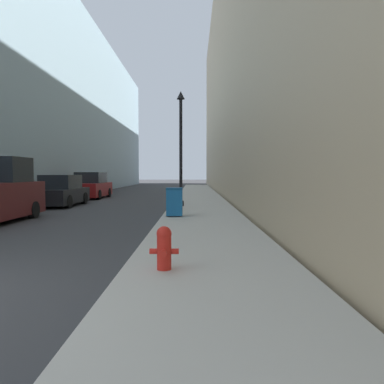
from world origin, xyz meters
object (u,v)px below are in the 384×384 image
Objects in this scene: fire_hydrant at (164,247)px; parked_sedan_far at (91,186)px; lamppost at (181,141)px; parked_sedan_near at (61,192)px; trash_bin at (175,201)px.

parked_sedan_far reaches higher than fire_hydrant.
lamppost is 6.94m from parked_sedan_near.
fire_hydrant is at bearing -71.40° from parked_sedan_far.
parked_sedan_far is (-0.10, 6.10, 0.07)m from parked_sedan_near.
parked_sedan_far is (-6.41, 7.59, -2.42)m from lamppost.
parked_sedan_far is at bearing 130.16° from lamppost.
fire_hydrant is at bearing -89.25° from lamppost.
parked_sedan_near reaches higher than trash_bin.
fire_hydrant is at bearing -64.27° from parked_sedan_near.
parked_sedan_near is (-6.46, 13.41, 0.23)m from fire_hydrant.
parked_sedan_near is at bearing 137.32° from trash_bin.
trash_bin is 0.19× the size of lamppost.
parked_sedan_near is at bearing 115.73° from fire_hydrant.
parked_sedan_far is (-6.56, 19.50, 0.31)m from fire_hydrant.
parked_sedan_far reaches higher than parked_sedan_near.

